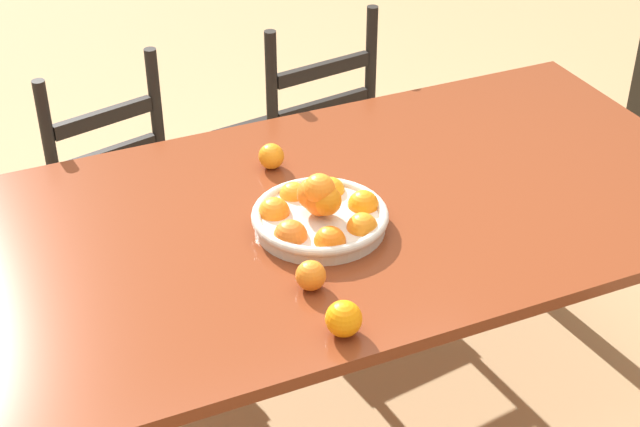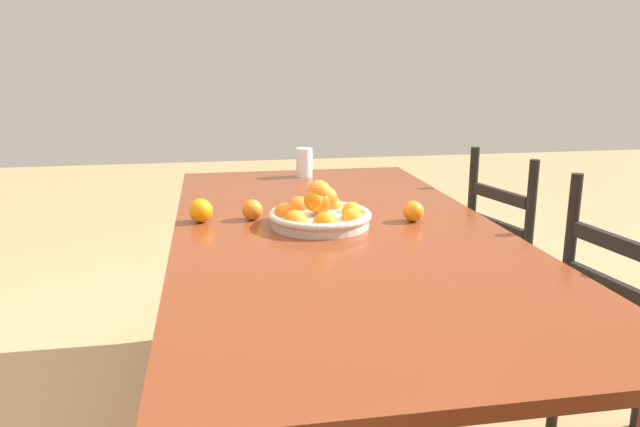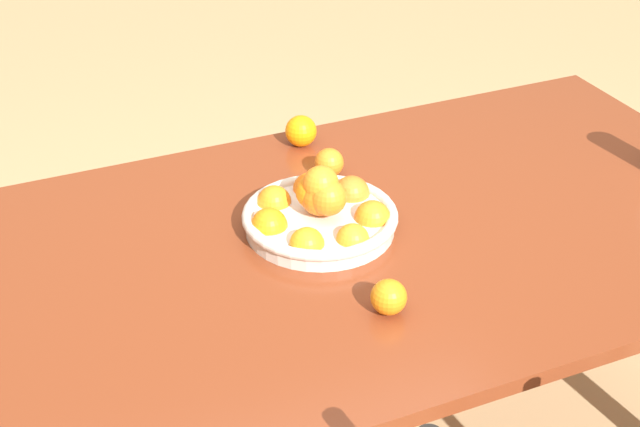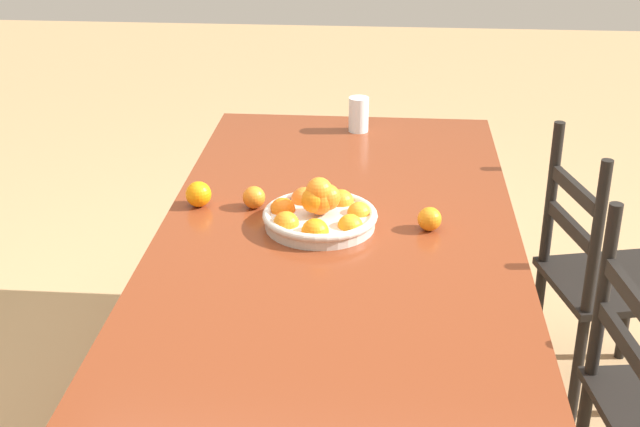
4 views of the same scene
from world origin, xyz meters
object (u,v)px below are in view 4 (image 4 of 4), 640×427
at_px(chair_by_cabinet, 601,282).
at_px(orange_loose_0, 430,219).
at_px(dining_table, 338,261).
at_px(orange_loose_1, 254,197).
at_px(fruit_bowl, 319,214).
at_px(orange_loose_2, 198,194).
at_px(drinking_glass, 359,114).

xyz_separation_m(chair_by_cabinet, orange_loose_0, (0.36, -0.59, 0.38)).
height_order(dining_table, orange_loose_0, orange_loose_0).
distance_m(dining_table, orange_loose_1, 0.32).
height_order(chair_by_cabinet, fruit_bowl, chair_by_cabinet).
distance_m(orange_loose_0, orange_loose_2, 0.68).
bearing_deg(orange_loose_1, dining_table, 59.91).
distance_m(fruit_bowl, drinking_glass, 0.83).
bearing_deg(fruit_bowl, orange_loose_2, -106.86).
relative_size(dining_table, orange_loose_0, 30.44).
bearing_deg(drinking_glass, chair_by_cabinet, 60.99).
distance_m(chair_by_cabinet, orange_loose_1, 1.19).
xyz_separation_m(orange_loose_0, orange_loose_1, (-0.11, -0.51, -0.00)).
relative_size(fruit_bowl, orange_loose_1, 4.86).
bearing_deg(chair_by_cabinet, orange_loose_0, 108.00).
height_order(orange_loose_2, drinking_glass, drinking_glass).
distance_m(chair_by_cabinet, drinking_glass, 1.02).
relative_size(chair_by_cabinet, drinking_glass, 7.34).
relative_size(orange_loose_0, orange_loose_2, 0.88).
xyz_separation_m(orange_loose_1, orange_loose_2, (0.00, -0.17, 0.00)).
bearing_deg(drinking_glass, orange_loose_2, -32.05).
relative_size(chair_by_cabinet, fruit_bowl, 2.87).
distance_m(orange_loose_0, orange_loose_1, 0.52).
height_order(orange_loose_0, drinking_glass, drinking_glass).
bearing_deg(chair_by_cabinet, orange_loose_1, 89.32).
xyz_separation_m(orange_loose_2, drinking_glass, (-0.71, 0.44, 0.03)).
distance_m(chair_by_cabinet, fruit_bowl, 1.04).
bearing_deg(orange_loose_0, orange_loose_1, -102.25).
distance_m(orange_loose_1, orange_loose_2, 0.17).
distance_m(dining_table, drinking_glass, 0.87).
bearing_deg(fruit_bowl, dining_table, 55.73).
bearing_deg(orange_loose_0, chair_by_cabinet, 121.66).
relative_size(fruit_bowl, orange_loose_2, 4.25).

